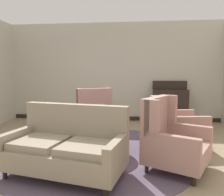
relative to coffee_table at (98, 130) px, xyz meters
The scene contains 12 objects.
ground 0.49m from the coffee_table, 101.84° to the right, with size 9.09×9.09×0.00m, color #9E896B.
wall_back 3.21m from the coffee_table, 90.82° to the left, with size 6.55×0.08×2.93m, color beige.
baseboard_back 3.01m from the coffee_table, 90.84° to the left, with size 6.39×0.03×0.12m, color black.
area_rug 0.45m from the coffee_table, 115.54° to the left, with size 3.53×3.53×0.01m, color #5B4C60.
coffee_table is the anchor object (origin of this frame).
porcelain_vase 0.25m from the coffee_table, ahead, with size 0.19×0.19×0.37m.
settee 0.89m from the coffee_table, 110.50° to the right, with size 1.77×1.14×0.97m.
armchair_near_window 1.26m from the coffee_table, 21.79° to the right, with size 1.11×1.13×1.07m.
armchair_foreground_right 1.49m from the coffee_table, 22.23° to the left, with size 1.05×0.98×0.97m.
armchair_back_corner 1.47m from the coffee_table, 105.78° to the left, with size 1.09×1.11×1.09m.
side_table 1.07m from the coffee_table, 22.46° to the left, with size 0.49×0.49×0.71m.
sideboard 3.18m from the coffee_table, 59.59° to the left, with size 0.98×0.36×1.21m.
Camera 1 is at (0.70, -3.59, 1.42)m, focal length 36.14 mm.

